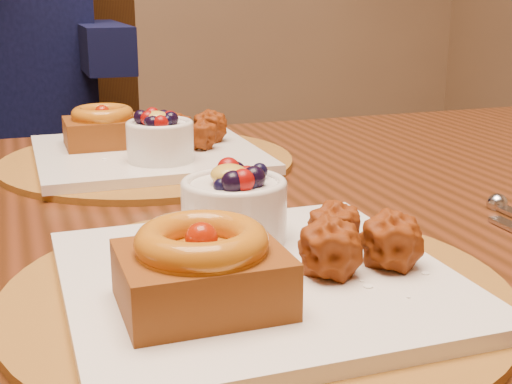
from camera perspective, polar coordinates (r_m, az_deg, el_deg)
dining_table at (r=0.77m, az=-5.34°, el=-7.14°), size 1.60×0.90×0.76m
place_setting_near at (r=0.53m, az=-0.31°, el=-5.83°), size 0.38×0.38×0.09m
place_setting_far at (r=0.94m, az=-8.80°, el=3.45°), size 0.38×0.38×0.08m
chair_far at (r=1.69m, az=-14.42°, el=1.04°), size 0.61×0.61×1.00m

